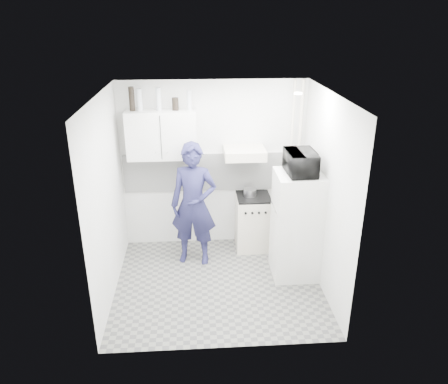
{
  "coord_description": "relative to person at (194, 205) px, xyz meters",
  "views": [
    {
      "loc": [
        -0.27,
        -5.1,
        3.5
      ],
      "look_at": [
        0.1,
        0.3,
        1.25
      ],
      "focal_mm": 35.0,
      "sensor_mm": 36.0,
      "label": 1
    }
  ],
  "objects": [
    {
      "name": "floor",
      "position": [
        0.31,
        -0.65,
        -0.92
      ],
      "size": [
        2.8,
        2.8,
        0.0
      ],
      "primitive_type": "plane",
      "color": "slate",
      "rests_on": "ground"
    },
    {
      "name": "microwave",
      "position": [
        1.41,
        -0.44,
        0.75
      ],
      "size": [
        0.56,
        0.39,
        0.3
      ],
      "primitive_type": "imported",
      "rotation": [
        0.0,
        0.0,
        1.61
      ],
      "color": "black",
      "rests_on": "fridge"
    },
    {
      "name": "fridge",
      "position": [
        1.41,
        -0.44,
        -0.16
      ],
      "size": [
        0.63,
        0.63,
        1.52
      ],
      "primitive_type": "cube",
      "rotation": [
        0.0,
        0.0,
        -0.01
      ],
      "color": "white",
      "rests_on": "floor"
    },
    {
      "name": "upper_cabinet",
      "position": [
        -0.44,
        0.43,
        0.93
      ],
      "size": [
        1.0,
        0.35,
        0.7
      ],
      "primitive_type": "cube",
      "color": "white",
      "rests_on": "wall_back"
    },
    {
      "name": "wall_right",
      "position": [
        1.71,
        -0.65,
        0.38
      ],
      "size": [
        0.0,
        2.6,
        2.6
      ],
      "primitive_type": "plane",
      "rotation": [
        1.57,
        0.0,
        -1.57
      ],
      "color": "white",
      "rests_on": "floor"
    },
    {
      "name": "saucepan",
      "position": [
        0.86,
        0.38,
        0.02
      ],
      "size": [
        0.2,
        0.2,
        0.11
      ],
      "primitive_type": "cylinder",
      "color": "silver",
      "rests_on": "stove_top"
    },
    {
      "name": "stove_top",
      "position": [
        0.92,
        0.35,
        -0.06
      ],
      "size": [
        0.51,
        0.51,
        0.03
      ],
      "primitive_type": "cube",
      "color": "black",
      "rests_on": "stove"
    },
    {
      "name": "bottle_d",
      "position": [
        -0.45,
        0.43,
        1.44
      ],
      "size": [
        0.07,
        0.07,
        0.32
      ],
      "primitive_type": "cylinder",
      "color": "#B2B7BC",
      "rests_on": "upper_cabinet"
    },
    {
      "name": "stove",
      "position": [
        0.92,
        0.35,
        -0.49
      ],
      "size": [
        0.53,
        0.53,
        0.85
      ],
      "primitive_type": "cube",
      "color": "beige",
      "rests_on": "floor"
    },
    {
      "name": "ceiling_spot_fixture",
      "position": [
        1.31,
        -0.45,
        1.65
      ],
      "size": [
        0.1,
        0.1,
        0.02
      ],
      "primitive_type": "cylinder",
      "color": "white",
      "rests_on": "ceiling"
    },
    {
      "name": "wall_left",
      "position": [
        -1.09,
        -0.65,
        0.38
      ],
      "size": [
        0.0,
        2.6,
        2.6
      ],
      "primitive_type": "plane",
      "rotation": [
        1.57,
        0.0,
        1.57
      ],
      "color": "white",
      "rests_on": "floor"
    },
    {
      "name": "canister_b",
      "position": [
        -0.22,
        0.43,
        1.37
      ],
      "size": [
        0.09,
        0.09,
        0.18
      ],
      "primitive_type": "cylinder",
      "color": "black",
      "rests_on": "upper_cabinet"
    },
    {
      "name": "ceiling",
      "position": [
        0.31,
        -0.65,
        1.68
      ],
      "size": [
        2.8,
        2.8,
        0.0
      ],
      "primitive_type": "plane",
      "color": "white",
      "rests_on": "wall_back"
    },
    {
      "name": "bottle_b",
      "position": [
        -0.72,
        0.43,
        1.43
      ],
      "size": [
        0.08,
        0.08,
        0.31
      ],
      "primitive_type": "cylinder",
      "color": "#B2B7BC",
      "rests_on": "upper_cabinet"
    },
    {
      "name": "pipe_b",
      "position": [
        1.49,
        0.52,
        0.38
      ],
      "size": [
        0.04,
        0.04,
        2.6
      ],
      "primitive_type": "cylinder",
      "color": "beige",
      "rests_on": "floor"
    },
    {
      "name": "bottle_a",
      "position": [
        -0.82,
        0.43,
        1.45
      ],
      "size": [
        0.08,
        0.08,
        0.34
      ],
      "primitive_type": "cylinder",
      "color": "black",
      "rests_on": "upper_cabinet"
    },
    {
      "name": "wall_back",
      "position": [
        0.31,
        0.6,
        0.38
      ],
      "size": [
        2.8,
        0.0,
        2.8
      ],
      "primitive_type": "plane",
      "rotation": [
        1.57,
        0.0,
        0.0
      ],
      "color": "white",
      "rests_on": "floor"
    },
    {
      "name": "pipe_a",
      "position": [
        1.61,
        0.52,
        0.38
      ],
      "size": [
        0.05,
        0.05,
        2.6
      ],
      "primitive_type": "cylinder",
      "color": "beige",
      "rests_on": "floor"
    },
    {
      "name": "backsplash",
      "position": [
        0.31,
        0.59,
        0.28
      ],
      "size": [
        2.74,
        0.03,
        0.6
      ],
      "primitive_type": "cube",
      "color": "white",
      "rests_on": "wall_back"
    },
    {
      "name": "person",
      "position": [
        0.0,
        0.0,
        0.0
      ],
      "size": [
        0.74,
        0.56,
        1.84
      ],
      "primitive_type": "imported",
      "rotation": [
        0.0,
        0.0,
        -0.19
      ],
      "color": "#1D1D43",
      "rests_on": "floor"
    },
    {
      "name": "range_hood",
      "position": [
        0.76,
        0.35,
        0.65
      ],
      "size": [
        0.6,
        0.5,
        0.14
      ],
      "primitive_type": "cube",
      "color": "beige",
      "rests_on": "wall_back"
    },
    {
      "name": "bottle_e",
      "position": [
        -0.03,
        0.43,
        1.42
      ],
      "size": [
        0.07,
        0.07,
        0.28
      ],
      "primitive_type": "cylinder",
      "color": "#B2B7BC",
      "rests_on": "upper_cabinet"
    }
  ]
}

